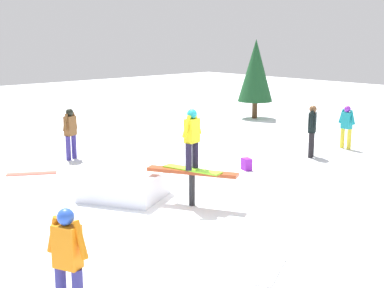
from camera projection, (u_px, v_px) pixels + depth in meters
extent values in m
plane|color=white|center=(192.00, 205.00, 12.15)|extent=(60.00, 60.00, 0.00)
cylinder|color=black|center=(192.00, 189.00, 12.08)|extent=(0.14, 0.14, 0.74)
cube|color=#A53F1E|center=(192.00, 172.00, 11.99)|extent=(2.00, 1.23, 0.08)
cube|color=white|center=(124.00, 185.00, 12.65)|extent=(2.29, 2.16, 0.62)
cube|color=#82E028|center=(192.00, 169.00, 11.98)|extent=(1.47, 0.61, 0.03)
cylinder|color=#201A32|center=(189.00, 157.00, 11.81)|extent=(0.14, 0.14, 0.60)
cylinder|color=#201A32|center=(195.00, 155.00, 12.03)|extent=(0.14, 0.14, 0.60)
cube|color=yellow|center=(192.00, 131.00, 11.80)|extent=(0.29, 0.38, 0.53)
cylinder|color=yellow|center=(187.00, 127.00, 11.60)|extent=(0.15, 0.30, 0.49)
cylinder|color=yellow|center=(197.00, 124.00, 11.95)|extent=(0.15, 0.30, 0.49)
sphere|color=teal|center=(192.00, 114.00, 11.72)|extent=(0.22, 0.22, 0.22)
cylinder|color=navy|center=(74.00, 146.00, 16.63)|extent=(0.15, 0.15, 0.75)
cylinder|color=navy|center=(68.00, 148.00, 16.38)|extent=(0.15, 0.15, 0.75)
cube|color=brown|center=(70.00, 126.00, 16.37)|extent=(0.35, 0.42, 0.60)
cylinder|color=brown|center=(75.00, 120.00, 16.54)|extent=(0.17, 0.24, 0.53)
cylinder|color=brown|center=(65.00, 123.00, 16.14)|extent=(0.17, 0.24, 0.53)
sphere|color=black|center=(70.00, 112.00, 16.28)|extent=(0.23, 0.23, 0.23)
cube|color=orange|center=(67.00, 246.00, 7.11)|extent=(0.42, 0.34, 0.60)
cylinder|color=orange|center=(53.00, 234.00, 7.18)|extent=(0.24, 0.17, 0.53)
cylinder|color=orange|center=(81.00, 240.00, 6.99)|extent=(0.24, 0.17, 0.53)
sphere|color=blue|center=(66.00, 217.00, 7.02)|extent=(0.23, 0.23, 0.23)
cylinder|color=black|center=(312.00, 144.00, 16.95)|extent=(0.15, 0.15, 0.79)
cylinder|color=black|center=(311.00, 145.00, 16.68)|extent=(0.15, 0.15, 0.79)
cube|color=black|center=(312.00, 123.00, 16.67)|extent=(0.38, 0.43, 0.61)
cylinder|color=black|center=(313.00, 117.00, 16.86)|extent=(0.18, 0.22, 0.54)
cylinder|color=black|center=(312.00, 119.00, 16.43)|extent=(0.18, 0.22, 0.54)
sphere|color=brown|center=(313.00, 109.00, 16.58)|extent=(0.24, 0.24, 0.24)
cylinder|color=gold|center=(342.00, 138.00, 18.13)|extent=(0.14, 0.14, 0.69)
cylinder|color=gold|center=(349.00, 139.00, 17.94)|extent=(0.14, 0.14, 0.69)
cube|color=teal|center=(347.00, 120.00, 17.91)|extent=(0.35, 0.22, 0.55)
cylinder|color=teal|center=(342.00, 116.00, 18.04)|extent=(0.23, 0.09, 0.50)
cylinder|color=teal|center=(353.00, 117.00, 17.72)|extent=(0.23, 0.09, 0.50)
sphere|color=purple|center=(347.00, 109.00, 17.83)|extent=(0.22, 0.22, 0.22)
cube|color=#E3604E|center=(32.00, 174.00, 14.83)|extent=(0.94, 1.30, 0.02)
cube|color=white|center=(272.00, 269.00, 8.84)|extent=(0.83, 1.31, 0.02)
cube|color=purple|center=(247.00, 164.00, 15.25)|extent=(0.36, 0.31, 0.34)
cylinder|color=#4C331E|center=(255.00, 110.00, 24.45)|extent=(0.24, 0.24, 0.79)
cone|color=#194723|center=(256.00, 70.00, 24.08)|extent=(1.58, 1.58, 2.80)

